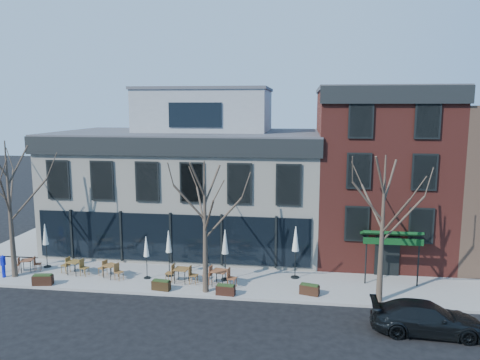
# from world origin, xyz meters

# --- Properties ---
(ground) EXTENTS (120.00, 120.00, 0.00)m
(ground) POSITION_xyz_m (0.00, 0.00, 0.00)
(ground) COLOR black
(ground) RESTS_ON ground
(sidewalk_front) EXTENTS (33.50, 4.70, 0.15)m
(sidewalk_front) POSITION_xyz_m (3.25, -2.15, 0.07)
(sidewalk_front) COLOR gray
(sidewalk_front) RESTS_ON ground
(sidewalk_side) EXTENTS (4.50, 12.00, 0.15)m
(sidewalk_side) POSITION_xyz_m (-11.25, 6.00, 0.07)
(sidewalk_side) COLOR gray
(sidewalk_side) RESTS_ON ground
(corner_building) EXTENTS (18.39, 10.39, 11.10)m
(corner_building) POSITION_xyz_m (0.07, 5.07, 4.72)
(corner_building) COLOR silver
(corner_building) RESTS_ON ground
(red_brick_building) EXTENTS (8.20, 11.78, 11.18)m
(red_brick_building) POSITION_xyz_m (13.00, 4.98, 5.64)
(red_brick_building) COLOR maroon
(red_brick_building) RESTS_ON ground
(tree_corner) EXTENTS (3.93, 3.98, 7.92)m
(tree_corner) POSITION_xyz_m (-8.49, -3.20, 4.25)
(tree_corner) COLOR #382B21
(tree_corner) RESTS_ON sidewalk_front
(tree_mid) EXTENTS (3.50, 3.55, 7.04)m
(tree_mid) POSITION_xyz_m (3.01, -3.90, 3.79)
(tree_mid) COLOR #382B21
(tree_mid) RESTS_ON sidewalk_front
(tree_right) EXTENTS (3.72, 3.77, 7.48)m
(tree_right) POSITION_xyz_m (12.01, -3.90, 4.02)
(tree_right) COLOR #382B21
(tree_right) RESTS_ON sidewalk_front
(parked_sedan) EXTENTS (4.88, 2.11, 1.40)m
(parked_sedan) POSITION_xyz_m (13.59, -6.83, 0.70)
(parked_sedan) COLOR black
(parked_sedan) RESTS_ON ground
(call_box) EXTENTS (0.27, 0.27, 1.35)m
(call_box) POSITION_xyz_m (-9.05, -3.42, 0.86)
(call_box) COLOR #0D18AE
(call_box) RESTS_ON sidewalk_front
(cafe_set_0) EXTENTS (1.69, 0.90, 0.87)m
(cafe_set_0) POSITION_xyz_m (-8.28, -2.31, 0.59)
(cafe_set_0) COLOR brown
(cafe_set_0) RESTS_ON sidewalk_front
(cafe_set_1) EXTENTS (1.89, 0.88, 0.97)m
(cafe_set_1) POSITION_xyz_m (-5.19, -2.39, 0.65)
(cafe_set_1) COLOR brown
(cafe_set_1) RESTS_ON sidewalk_front
(cafe_set_2) EXTENTS (1.81, 1.15, 0.94)m
(cafe_set_2) POSITION_xyz_m (-2.87, -2.64, 0.63)
(cafe_set_2) COLOR brown
(cafe_set_2) RESTS_ON sidewalk_front
(cafe_set_3) EXTENTS (1.94, 0.84, 1.00)m
(cafe_set_3) POSITION_xyz_m (1.39, -2.82, 0.67)
(cafe_set_3) COLOR brown
(cafe_set_3) RESTS_ON sidewalk_front
(cafe_set_4) EXTENTS (2.05, 0.96, 1.05)m
(cafe_set_4) POSITION_xyz_m (3.58, -2.95, 0.69)
(cafe_set_4) COLOR brown
(cafe_set_4) RESTS_ON sidewalk_front
(umbrella_0) EXTENTS (0.44, 0.44, 2.73)m
(umbrella_0) POSITION_xyz_m (-7.49, -1.45, 2.08)
(umbrella_0) COLOR black
(umbrella_0) RESTS_ON sidewalk_front
(umbrella_1) EXTENTS (0.40, 0.40, 2.49)m
(umbrella_1) POSITION_xyz_m (-0.76, -2.44, 1.91)
(umbrella_1) COLOR black
(umbrella_1) RESTS_ON sidewalk_front
(umbrella_2) EXTENTS (0.44, 0.44, 2.74)m
(umbrella_2) POSITION_xyz_m (0.41, -1.92, 2.08)
(umbrella_2) COLOR black
(umbrella_2) RESTS_ON sidewalk_front
(umbrella_3) EXTENTS (0.47, 0.47, 2.96)m
(umbrella_3) POSITION_xyz_m (3.75, -2.08, 2.24)
(umbrella_3) COLOR black
(umbrella_3) RESTS_ON sidewalk_front
(umbrella_4) EXTENTS (0.49, 0.49, 3.05)m
(umbrella_4) POSITION_xyz_m (7.69, -1.22, 2.31)
(umbrella_4) COLOR black
(umbrella_4) RESTS_ON sidewalk_front
(planter_0) EXTENTS (1.14, 0.60, 0.60)m
(planter_0) POSITION_xyz_m (-6.16, -4.20, 0.45)
(planter_0) COLOR black
(planter_0) RESTS_ON sidewalk_front
(planter_1) EXTENTS (1.04, 0.53, 0.56)m
(planter_1) POSITION_xyz_m (0.57, -4.02, 0.43)
(planter_1) COLOR black
(planter_1) RESTS_ON sidewalk_front
(planter_2) EXTENTS (1.03, 0.48, 0.56)m
(planter_2) POSITION_xyz_m (4.13, -4.20, 0.43)
(planter_2) COLOR black
(planter_2) RESTS_ON sidewalk_front
(planter_3) EXTENTS (1.09, 0.66, 0.57)m
(planter_3) POSITION_xyz_m (8.50, -3.56, 0.43)
(planter_3) COLOR black
(planter_3) RESTS_ON sidewalk_front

